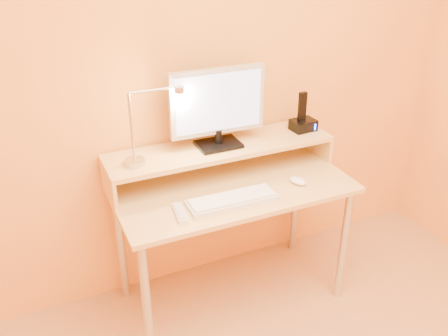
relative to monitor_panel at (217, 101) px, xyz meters
name	(u,v)px	position (x,y,z in m)	size (l,w,h in m)	color
wall_back	(207,67)	(0.01, 0.16, 0.13)	(3.00, 0.04, 2.50)	#F0A848
desk_leg_fl	(147,304)	(-0.54, -0.41, -0.77)	(0.04, 0.04, 0.69)	silver
desk_leg_fr	(344,246)	(0.56, -0.41, -0.77)	(0.04, 0.04, 0.69)	silver
desk_leg_bl	(121,245)	(-0.54, 0.09, -0.77)	(0.04, 0.04, 0.69)	silver
desk_leg_br	(295,202)	(0.56, 0.09, -0.77)	(0.04, 0.04, 0.69)	silver
desk_lower	(233,188)	(0.01, -0.16, -0.41)	(1.20, 0.60, 0.03)	tan
shelf_riser_left	(108,184)	(-0.58, -0.01, -0.33)	(0.02, 0.30, 0.14)	tan
shelf_riser_right	(316,142)	(0.60, -0.01, -0.33)	(0.02, 0.30, 0.14)	tan
desk_shelf	(221,148)	(0.01, -0.01, -0.25)	(1.20, 0.30, 0.03)	tan
monitor_foot	(218,144)	(0.00, -0.01, -0.23)	(0.22, 0.16, 0.02)	black
monitor_neck	(218,136)	(0.00, -0.01, -0.19)	(0.04, 0.04, 0.07)	black
monitor_panel	(217,101)	(0.00, 0.00, 0.00)	(0.49, 0.04, 0.34)	#B9B9C0
monitor_back	(215,100)	(0.00, 0.02, 0.00)	(0.44, 0.01, 0.29)	black
monitor_screen	(219,103)	(0.00, -0.02, 0.00)	(0.45, 0.00, 0.29)	#A4B7E7
lamp_base	(135,162)	(-0.45, -0.04, -0.23)	(0.10, 0.10, 0.03)	silver
lamp_post	(131,128)	(-0.45, -0.04, -0.05)	(0.01, 0.01, 0.33)	silver
lamp_arm	(154,90)	(-0.33, -0.04, 0.12)	(0.01, 0.01, 0.24)	silver
lamp_head	(179,90)	(-0.21, -0.04, 0.10)	(0.04, 0.04, 0.03)	silver
lamp_bulb	(180,93)	(-0.21, -0.04, 0.09)	(0.03, 0.03, 0.00)	#FFEAC6
phone_dock	(303,125)	(0.51, -0.01, -0.21)	(0.13, 0.10, 0.06)	black
phone_handset	(302,106)	(0.49, -0.01, -0.10)	(0.04, 0.03, 0.16)	black
phone_led	(315,127)	(0.55, -0.06, -0.21)	(0.01, 0.00, 0.04)	blue
keyboard	(232,201)	(-0.06, -0.31, -0.39)	(0.43, 0.14, 0.02)	silver
mouse	(298,181)	(0.32, -0.28, -0.38)	(0.05, 0.10, 0.03)	white
remote_control	(180,213)	(-0.32, -0.31, -0.39)	(0.04, 0.16, 0.02)	silver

